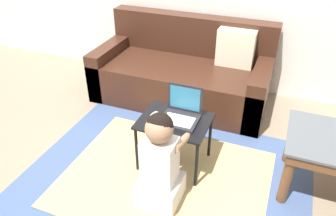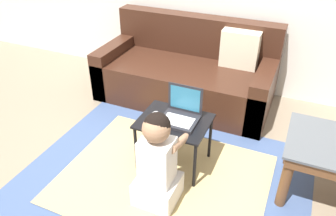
{
  "view_description": "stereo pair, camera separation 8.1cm",
  "coord_description": "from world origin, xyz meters",
  "px_view_note": "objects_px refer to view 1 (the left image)",
  "views": [
    {
      "loc": [
        0.83,
        -1.76,
        1.8
      ],
      "look_at": [
        0.07,
        0.16,
        0.48
      ],
      "focal_mm": 35.0,
      "sensor_mm": 36.0,
      "label": 1
    },
    {
      "loc": [
        0.9,
        -1.73,
        1.8
      ],
      "look_at": [
        0.07,
        0.16,
        0.48
      ],
      "focal_mm": 35.0,
      "sensor_mm": 36.0,
      "label": 2
    }
  ],
  "objects_px": {
    "computer_mouse": "(154,116)",
    "person_seated": "(160,163)",
    "laptop_desk": "(175,126)",
    "couch": "(184,73)",
    "laptop": "(181,115)"
  },
  "relations": [
    {
      "from": "computer_mouse",
      "to": "laptop_desk",
      "type": "bearing_deg",
      "value": 8.1
    },
    {
      "from": "laptop_desk",
      "to": "laptop",
      "type": "distance_m",
      "value": 0.1
    },
    {
      "from": "laptop_desk",
      "to": "laptop",
      "type": "relative_size",
      "value": 1.93
    },
    {
      "from": "laptop_desk",
      "to": "computer_mouse",
      "type": "bearing_deg",
      "value": -171.9
    },
    {
      "from": "laptop",
      "to": "computer_mouse",
      "type": "height_order",
      "value": "laptop"
    },
    {
      "from": "computer_mouse",
      "to": "person_seated",
      "type": "bearing_deg",
      "value": -61.42
    },
    {
      "from": "laptop_desk",
      "to": "laptop",
      "type": "height_order",
      "value": "laptop"
    },
    {
      "from": "couch",
      "to": "laptop",
      "type": "height_order",
      "value": "couch"
    },
    {
      "from": "laptop",
      "to": "computer_mouse",
      "type": "xyz_separation_m",
      "value": [
        -0.19,
        -0.05,
        -0.02
      ]
    },
    {
      "from": "laptop_desk",
      "to": "couch",
      "type": "bearing_deg",
      "value": 105.23
    },
    {
      "from": "computer_mouse",
      "to": "laptop",
      "type": "bearing_deg",
      "value": 14.72
    },
    {
      "from": "computer_mouse",
      "to": "couch",
      "type": "bearing_deg",
      "value": 96.82
    },
    {
      "from": "laptop",
      "to": "computer_mouse",
      "type": "bearing_deg",
      "value": -165.28
    },
    {
      "from": "computer_mouse",
      "to": "person_seated",
      "type": "xyz_separation_m",
      "value": [
        0.2,
        -0.36,
        -0.1
      ]
    },
    {
      "from": "couch",
      "to": "laptop_desk",
      "type": "xyz_separation_m",
      "value": [
        0.28,
        -1.03,
        0.09
      ]
    }
  ]
}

